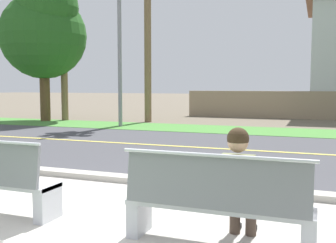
{
  "coord_description": "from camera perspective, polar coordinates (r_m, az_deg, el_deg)",
  "views": [
    {
      "loc": [
        2.46,
        -3.74,
        1.67
      ],
      "look_at": [
        -0.17,
        3.22,
        1.0
      ],
      "focal_mm": 42.47,
      "sensor_mm": 36.0,
      "label": 1
    }
  ],
  "objects": [
    {
      "name": "ground_plane",
      "position": [
        12.11,
        8.75,
        -2.84
      ],
      "size": [
        140.0,
        140.0,
        0.0
      ],
      "primitive_type": "plane",
      "color": "#665B4C"
    },
    {
      "name": "sidewalk_pavement",
      "position": [
        5.09,
        -9.79,
        -14.0
      ],
      "size": [
        44.0,
        3.6,
        0.01
      ],
      "primitive_type": "cube",
      "color": "#B7B2A8",
      "rests_on": "ground_plane"
    },
    {
      "name": "curb_edge",
      "position": [
        6.76,
        -1.3,
        -8.67
      ],
      "size": [
        44.0,
        0.3,
        0.11
      ],
      "primitive_type": "cube",
      "color": "#ADA89E",
      "rests_on": "ground_plane"
    },
    {
      "name": "street_asphalt",
      "position": [
        10.66,
        7.08,
        -3.88
      ],
      "size": [
        52.0,
        8.0,
        0.01
      ],
      "primitive_type": "cube",
      "color": "#424247",
      "rests_on": "ground_plane"
    },
    {
      "name": "road_centre_line",
      "position": [
        10.66,
        7.08,
        -3.86
      ],
      "size": [
        48.0,
        0.14,
        0.01
      ],
      "primitive_type": "cube",
      "color": "#E0CC4C",
      "rests_on": "ground_plane"
    },
    {
      "name": "far_verge_grass",
      "position": [
        15.14,
        11.19,
        -1.26
      ],
      "size": [
        48.0,
        2.8,
        0.02
      ],
      "primitive_type": "cube",
      "color": "#478438",
      "rests_on": "ground_plane"
    },
    {
      "name": "bench_right",
      "position": [
        4.18,
        6.96,
        -11.7
      ],
      "size": [
        1.94,
        0.48,
        1.01
      ],
      "color": "silver",
      "rests_on": "ground_plane"
    },
    {
      "name": "seated_person_olive",
      "position": [
        4.25,
        10.15,
        -8.47
      ],
      "size": [
        0.52,
        0.68,
        1.25
      ],
      "color": "#47382D",
      "rests_on": "ground_plane"
    },
    {
      "name": "streetlamp",
      "position": [
        16.68,
        -6.7,
        14.51
      ],
      "size": [
        0.24,
        2.1,
        7.75
      ],
      "color": "gray",
      "rests_on": "ground_plane"
    },
    {
      "name": "shade_tree_far_left",
      "position": [
        19.77,
        -17.32,
        12.51
      ],
      "size": [
        4.0,
        4.0,
        6.59
      ],
      "color": "brown",
      "rests_on": "ground_plane"
    },
    {
      "name": "garden_wall",
      "position": [
        21.15,
        20.26,
        2.2
      ],
      "size": [
        13.0,
        0.36,
        1.4
      ],
      "primitive_type": "cube",
      "color": "gray",
      "rests_on": "ground_plane"
    }
  ]
}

